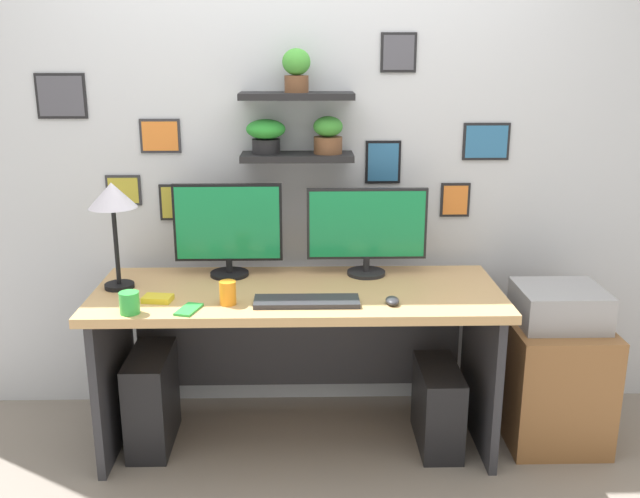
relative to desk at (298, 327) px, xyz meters
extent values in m
plane|color=gray|center=(0.00, -0.06, -0.55)|extent=(8.00, 8.00, 0.00)
cube|color=silver|center=(0.00, 0.38, 0.80)|extent=(4.40, 0.04, 2.70)
cube|color=black|center=(0.00, 0.26, 0.75)|extent=(0.52, 0.20, 0.03)
cube|color=black|center=(0.00, 0.26, 1.02)|extent=(0.52, 0.20, 0.03)
cylinder|color=brown|center=(0.14, 0.26, 0.80)|extent=(0.13, 0.13, 0.08)
ellipsoid|color=#398D31|center=(0.14, 0.26, 0.89)|extent=(0.14, 0.14, 0.09)
cylinder|color=brown|center=(0.00, 0.26, 1.08)|extent=(0.11, 0.11, 0.08)
ellipsoid|color=green|center=(0.00, 0.26, 1.17)|extent=(0.13, 0.13, 0.12)
cylinder|color=black|center=(-0.14, 0.26, 0.80)|extent=(0.13, 0.13, 0.07)
ellipsoid|color=#288F2E|center=(-0.14, 0.26, 0.87)|extent=(0.18, 0.18, 0.09)
cube|color=black|center=(0.91, 0.36, 0.80)|extent=(0.22, 0.02, 0.18)
cube|color=teal|center=(0.91, 0.35, 0.80)|extent=(0.20, 0.00, 0.15)
cube|color=black|center=(0.41, 0.36, 0.70)|extent=(0.17, 0.02, 0.21)
cube|color=teal|center=(0.41, 0.35, 0.70)|extent=(0.15, 0.00, 0.18)
cube|color=black|center=(-1.09, 0.36, 1.02)|extent=(0.23, 0.02, 0.21)
cube|color=#4C4C56|center=(-1.09, 0.35, 1.02)|extent=(0.21, 0.00, 0.18)
cube|color=black|center=(-0.60, 0.36, 0.51)|extent=(0.15, 0.02, 0.18)
cube|color=gold|center=(-0.60, 0.35, 0.51)|extent=(0.12, 0.00, 0.15)
cube|color=black|center=(0.47, 0.36, 1.21)|extent=(0.17, 0.02, 0.18)
cube|color=#4C4C56|center=(0.47, 0.35, 1.21)|extent=(0.14, 0.00, 0.16)
cube|color=#2D2D33|center=(-0.65, 0.36, 0.83)|extent=(0.19, 0.02, 0.16)
cube|color=orange|center=(-0.65, 0.35, 0.83)|extent=(0.17, 0.00, 0.14)
cube|color=#2D2D33|center=(-0.84, 0.36, 0.57)|extent=(0.17, 0.02, 0.15)
cube|color=gold|center=(-0.84, 0.35, 0.57)|extent=(0.14, 0.00, 0.12)
cube|color=black|center=(0.77, 0.36, 0.52)|extent=(0.14, 0.02, 0.17)
cube|color=orange|center=(0.77, 0.35, 0.52)|extent=(0.12, 0.00, 0.14)
cube|color=tan|center=(0.00, -0.06, 0.18)|extent=(1.80, 0.68, 0.04)
cube|color=#2D2D33|center=(-0.84, -0.06, -0.19)|extent=(0.04, 0.62, 0.71)
cube|color=#2D2D33|center=(0.84, -0.06, -0.19)|extent=(0.04, 0.62, 0.71)
cube|color=#2D2D33|center=(0.00, 0.24, -0.16)|extent=(1.60, 0.02, 0.50)
cylinder|color=black|center=(-0.32, 0.15, 0.21)|extent=(0.18, 0.18, 0.02)
cylinder|color=black|center=(-0.32, 0.15, 0.25)|extent=(0.03, 0.03, 0.07)
cube|color=black|center=(-0.32, 0.16, 0.46)|extent=(0.50, 0.02, 0.36)
cube|color=#198C4C|center=(-0.32, 0.15, 0.46)|extent=(0.48, 0.00, 0.34)
cylinder|color=black|center=(0.32, 0.15, 0.21)|extent=(0.18, 0.18, 0.02)
cylinder|color=black|center=(0.32, 0.15, 0.26)|extent=(0.03, 0.03, 0.07)
cube|color=black|center=(0.32, 0.16, 0.45)|extent=(0.56, 0.02, 0.33)
cube|color=#198C4C|center=(0.32, 0.15, 0.45)|extent=(0.53, 0.00, 0.31)
cube|color=#2D2D33|center=(0.04, -0.24, 0.21)|extent=(0.44, 0.14, 0.02)
ellipsoid|color=#2D2D33|center=(0.40, -0.25, 0.22)|extent=(0.06, 0.09, 0.03)
cylinder|color=black|center=(-0.79, -0.02, 0.21)|extent=(0.13, 0.13, 0.02)
cylinder|color=black|center=(-0.79, -0.02, 0.40)|extent=(0.02, 0.02, 0.35)
cone|color=silver|center=(-0.79, -0.02, 0.62)|extent=(0.21, 0.21, 0.11)
cube|color=green|center=(-0.44, -0.31, 0.21)|extent=(0.11, 0.15, 0.01)
cylinder|color=green|center=(-0.67, -0.33, 0.25)|extent=(0.08, 0.08, 0.09)
cylinder|color=orange|center=(-0.29, -0.24, 0.25)|extent=(0.07, 0.07, 0.10)
cube|color=yellow|center=(-0.59, -0.19, 0.22)|extent=(0.13, 0.10, 0.02)
cube|color=brown|center=(1.19, -0.04, -0.26)|extent=(0.44, 0.50, 0.57)
cube|color=#9E9EA3|center=(1.19, -0.04, 0.11)|extent=(0.38, 0.34, 0.17)
cube|color=black|center=(-0.67, -0.07, -0.32)|extent=(0.18, 0.40, 0.45)
cube|color=black|center=(0.64, -0.10, -0.35)|extent=(0.18, 0.40, 0.38)
camera|label=1|loc=(0.03, -2.99, 1.23)|focal=39.41mm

